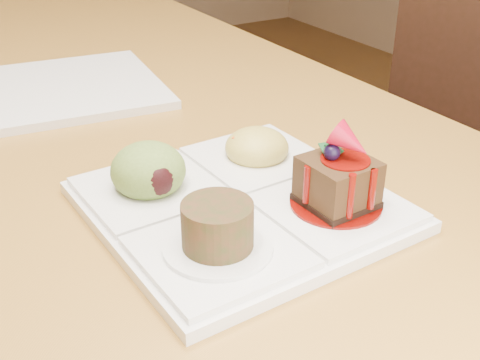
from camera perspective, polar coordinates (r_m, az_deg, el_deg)
dining_table at (r=0.83m, az=-19.08°, el=-0.22°), size 1.00×1.80×0.75m
chair_right at (r=1.14m, az=20.49°, el=0.60°), size 0.54×0.54×0.98m
sampler_plate at (r=0.58m, az=-0.38°, el=-1.13°), size 0.28×0.28×0.10m
second_plate at (r=0.93m, az=-16.24°, el=8.34°), size 0.30×0.30×0.01m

